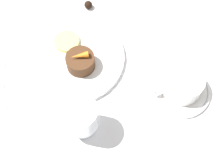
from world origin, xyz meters
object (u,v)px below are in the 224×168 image
object	(u,v)px
dinner_plate	(73,57)
dessert_cake	(79,62)
wine_glass	(81,117)
fork	(3,84)
coffee_cup	(182,83)

from	to	relation	value
dinner_plate	dessert_cake	size ratio (longest dim) A/B	3.73
wine_glass	fork	xyz separation A→B (m)	(0.16, -0.17, -0.07)
dinner_plate	dessert_cake	bearing A→B (deg)	103.18
wine_glass	fork	world-z (taller)	wine_glass
coffee_cup	fork	distance (m)	0.45
coffee_cup	wine_glass	xyz separation A→B (m)	(0.25, 0.02, 0.03)
wine_glass	fork	bearing A→B (deg)	-46.65
dinner_plate	dessert_cake	xyz separation A→B (m)	(-0.01, 0.03, 0.03)
fork	dessert_cake	world-z (taller)	dessert_cake
coffee_cup	fork	world-z (taller)	coffee_cup
coffee_cup	dinner_plate	bearing A→B (deg)	-36.72
dinner_plate	fork	world-z (taller)	dinner_plate
wine_glass	dessert_cake	bearing A→B (deg)	-102.24
wine_glass	fork	size ratio (longest dim) A/B	0.61
fork	dessert_cake	bearing A→B (deg)	175.49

